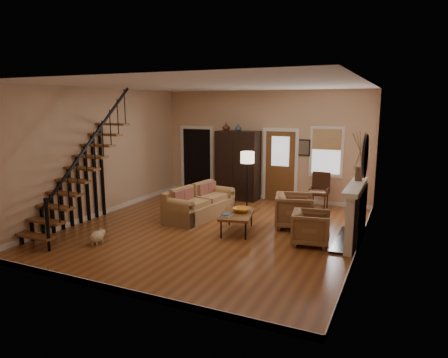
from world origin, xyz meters
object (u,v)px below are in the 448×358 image
at_px(coffee_table, 237,223).
at_px(armchair_left, 311,228).
at_px(side_chair, 319,191).
at_px(armchair_right, 294,211).
at_px(sofa, 200,203).
at_px(armoire, 238,165).
at_px(floor_lamp, 247,181).

relative_size(coffee_table, armchair_left, 1.50).
bearing_deg(armchair_left, coffee_table, 76.96).
bearing_deg(side_chair, coffee_table, -114.16).
relative_size(coffee_table, armchair_right, 1.31).
bearing_deg(sofa, armoire, 95.79).
bearing_deg(armoire, floor_lamp, -56.47).
distance_m(armoire, coffee_table, 3.41).
height_order(armoire, armchair_right, armoire).
height_order(armoire, side_chair, armoire).
bearing_deg(sofa, coffee_table, -20.44).
bearing_deg(coffee_table, armchair_left, -3.31).
distance_m(sofa, side_chair, 3.39).
xyz_separation_m(armoire, floor_lamp, (0.77, -1.16, -0.23)).
distance_m(armoire, side_chair, 2.61).
bearing_deg(sofa, side_chair, 46.81).
bearing_deg(sofa, floor_lamp, 62.03).
distance_m(coffee_table, armchair_right, 1.43).
bearing_deg(floor_lamp, side_chair, 28.20).
xyz_separation_m(armchair_left, armchair_right, (-0.62, 1.00, 0.05)).
xyz_separation_m(armchair_right, side_chair, (0.18, 1.96, 0.11)).
height_order(armchair_left, side_chair, side_chair).
distance_m(armoire, sofa, 2.43).
bearing_deg(floor_lamp, armchair_left, -41.99).
bearing_deg(side_chair, armchair_left, -81.56).
distance_m(floor_lamp, side_chair, 2.05).
bearing_deg(side_chair, floor_lamp, -151.80).
bearing_deg(coffee_table, armchair_right, 39.35).
distance_m(armoire, armchair_left, 4.40).
height_order(sofa, armchair_left, sofa).
relative_size(sofa, armchair_left, 2.66).
distance_m(sofa, armchair_left, 3.18).
relative_size(armoire, armchair_left, 2.72).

